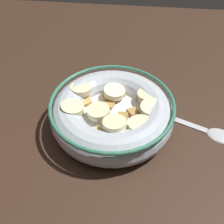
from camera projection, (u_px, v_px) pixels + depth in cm
name	position (u px, v px, depth cm)	size (l,w,h in cm)	color
ground_plane	(112.00, 128.00, 46.88)	(92.88, 92.88, 2.00)	#332116
cereal_bowl	(112.00, 113.00, 44.13)	(19.91, 19.91, 5.59)	#B2BCC6
spoon	(210.00, 131.00, 44.70)	(13.92, 7.20, 0.80)	#B7B7BC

